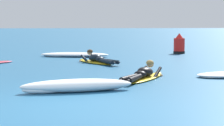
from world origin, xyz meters
TOP-DOWN VIEW (x-y plane):
  - ground_plane at (0.00, 10.00)m, footprint 120.00×120.00m
  - surfer_near at (1.93, 3.41)m, footprint 1.64×2.46m
  - surfer_far at (0.80, 7.72)m, footprint 1.62×2.43m
  - whitewater_mid_left at (0.17, 1.60)m, footprint 2.61×0.98m
  - whitewater_mid_right at (-0.08, 10.54)m, footprint 3.10×1.33m
  - channel_marker_buoy at (4.86, 11.96)m, footprint 0.55×0.55m

SIDE VIEW (x-z plane):
  - ground_plane at x=0.00m, z-range 0.00..0.00m
  - whitewater_mid_right at x=-0.08m, z-range -0.01..0.19m
  - surfer_near at x=1.93m, z-range -0.14..0.41m
  - whitewater_mid_left at x=0.17m, z-range -0.01..0.28m
  - surfer_far at x=0.80m, z-range -0.13..0.40m
  - channel_marker_buoy at x=4.86m, z-range -0.10..0.87m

